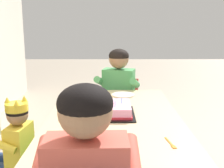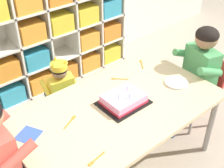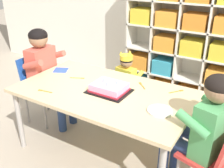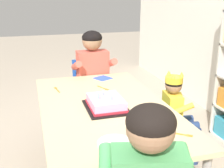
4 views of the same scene
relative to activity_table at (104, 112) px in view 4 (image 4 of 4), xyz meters
name	(u,v)px [view 4 (image 4 of 4)]	position (x,y,z in m)	size (l,w,h in m)	color
activity_table	(104,112)	(0.00, 0.00, 0.00)	(1.53, 0.88, 0.63)	#D1B789
classroom_chair_blue	(163,124)	(-0.12, 0.53, -0.23)	(0.41, 0.40, 0.61)	#238451
child_with_crown	(177,108)	(-0.11, 0.64, -0.09)	(0.32, 0.32, 0.80)	yellow
classroom_chair_adult_side	(92,88)	(-0.92, 0.11, -0.13)	(0.36, 0.39, 0.74)	#1E4CA8
adult_helper_seated	(94,73)	(-0.80, 0.11, 0.06)	(0.44, 0.41, 1.05)	#D15647
birthday_cake_on_tray	(106,104)	(0.05, 0.00, 0.08)	(0.34, 0.27, 0.11)	black
paper_plate_stack	(115,144)	(0.55, -0.08, 0.06)	(0.19, 0.19, 0.01)	white
paper_napkin_square	(103,78)	(-0.63, 0.15, 0.05)	(0.14, 0.14, 0.00)	#3356B7
fork_beside_plate_stack	(151,114)	(0.23, 0.26, 0.05)	(0.11, 0.11, 0.00)	orange
fork_scattered_mid_table	(182,134)	(0.55, 0.31, 0.05)	(0.10, 0.12, 0.00)	orange
fork_near_cake_tray	(57,89)	(-0.43, -0.29, 0.05)	(0.14, 0.04, 0.00)	orange
fork_at_table_front_edge	(103,88)	(-0.36, 0.09, 0.05)	(0.14, 0.07, 0.00)	orange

